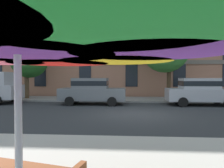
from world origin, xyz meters
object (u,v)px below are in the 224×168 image
object	(u,v)px
street_tree_middle	(166,50)
sedan_gray	(92,90)
patio_umbrella	(17,24)
street_tree_left	(28,60)
sedan_silver	(200,91)

from	to	relation	value
street_tree_middle	sedan_gray	bearing A→B (deg)	-153.12
sedan_gray	patio_umbrella	world-z (taller)	patio_umbrella
street_tree_left	patio_umbrella	world-z (taller)	street_tree_left
sedan_gray	patio_umbrella	bearing A→B (deg)	-83.14
street_tree_left	street_tree_middle	size ratio (longest dim) A/B	0.82
sedan_gray	patio_umbrella	size ratio (longest dim) A/B	1.31
sedan_silver	patio_umbrella	world-z (taller)	patio_umbrella
street_tree_middle	patio_umbrella	distance (m)	16.03
patio_umbrella	sedan_gray	bearing A→B (deg)	96.86
sedan_silver	patio_umbrella	bearing A→B (deg)	-113.78
sedan_gray	sedan_silver	world-z (taller)	same
patio_umbrella	street_tree_left	bearing A→B (deg)	115.16
sedan_silver	street_tree_left	xyz separation A→B (m)	(-12.88, 2.81, 2.32)
sedan_gray	street_tree_left	xyz separation A→B (m)	(-5.76, 2.81, 2.32)
street_tree_left	street_tree_middle	distance (m)	11.21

